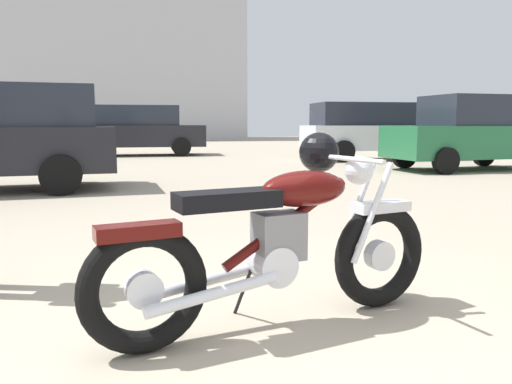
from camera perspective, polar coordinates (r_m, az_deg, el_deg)
name	(u,v)px	position (r m, az deg, el deg)	size (l,w,h in m)	color
ground_plane	(267,355)	(2.55, 1.30, -18.10)	(80.00, 80.00, 0.00)	tan
vintage_motorcycle	(282,238)	(2.77, 2.97, -5.22)	(2.04, 0.85, 1.07)	black
blue_hatchback_right	(377,129)	(16.06, 13.60, 6.96)	(4.73, 2.03, 1.74)	black
white_estate_far	(471,132)	(13.25, 23.28, 6.31)	(4.02, 2.07, 1.78)	black
pale_sedan_back	(134,129)	(18.21, -13.76, 7.02)	(4.70, 1.97, 1.74)	black
industrial_building	(81,57)	(38.54, -19.26, 14.35)	(22.65, 9.28, 21.85)	#B2B2B7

